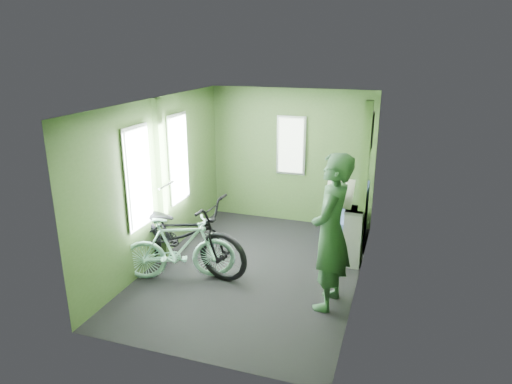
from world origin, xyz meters
TOP-DOWN VIEW (x-y plane):
  - room at (-0.04, 0.04)m, footprint 4.00×4.02m
  - bicycle_black at (-0.95, -0.32)m, footprint 2.16×1.09m
  - bicycle_mint at (-0.84, -0.56)m, footprint 1.55×1.02m
  - passenger at (1.12, -0.56)m, footprint 0.52×0.77m
  - waste_box at (1.26, 0.62)m, footprint 0.24×0.34m
  - bench_seat at (1.14, 1.40)m, footprint 0.49×0.86m

SIDE VIEW (x-z plane):
  - bicycle_black at x=-0.95m, z-range -0.57..0.57m
  - bicycle_mint at x=-0.84m, z-range -0.46..0.46m
  - bench_seat at x=1.14m, z-range -0.18..0.72m
  - waste_box at x=1.26m, z-range 0.00..0.82m
  - passenger at x=1.12m, z-range 0.00..1.86m
  - room at x=-0.04m, z-range 0.28..2.59m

